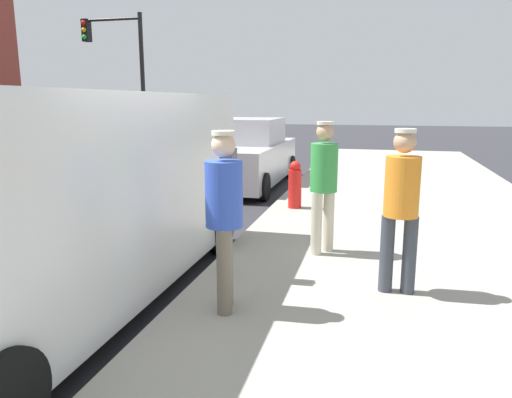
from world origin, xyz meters
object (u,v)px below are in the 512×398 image
Objects in this scene: parked_sedan_ahead at (244,156)px; traffic_light_corner at (121,61)px; pedestrian_in_orange at (401,201)px; pedestrian_in_blue at (224,210)px; parking_meter_near at (229,186)px; pedestrian_in_green at (324,179)px; fire_hydrant at (295,185)px; parked_van at (62,194)px.

traffic_light_corner is (-6.20, 5.28, 2.77)m from parked_sedan_ahead.
traffic_light_corner is at bearing 139.56° from parked_sedan_ahead.
pedestrian_in_blue is (-1.57, -0.81, 0.00)m from pedestrian_in_orange.
pedestrian_in_blue is 0.38× the size of parked_sedan_ahead.
parking_meter_near is 0.82m from pedestrian_in_blue.
pedestrian_in_green is 1.01× the size of pedestrian_in_orange.
fire_hydrant is at bearing 107.19° from pedestrian_in_green.
parked_sedan_ahead is 5.13× the size of fire_hydrant.
parked_sedan_ahead is at bearing -40.44° from traffic_light_corner.
pedestrian_in_orange is at bearing 13.25° from parked_van.
parking_meter_near reaches higher than parked_sedan_ahead.
pedestrian_in_green is at bearing 128.25° from pedestrian_in_orange.
parked_van is at bearing -166.75° from pedestrian_in_orange.
pedestrian_in_blue reaches higher than parking_meter_near.
parked_sedan_ahead is at bearing 115.16° from pedestrian_in_green.
parked_sedan_ahead is (-3.42, 6.51, -0.35)m from pedestrian_in_orange.
parked_van reaches higher than pedestrian_in_green.
parked_sedan_ahead is 8.60m from traffic_light_corner.
parked_sedan_ahead is at bearing 91.14° from parked_van.
traffic_light_corner is (-6.34, 12.57, 2.36)m from parked_van.
pedestrian_in_orange is (0.89, -1.12, -0.01)m from pedestrian_in_green.
traffic_light_corner is (-8.73, 10.67, 2.41)m from pedestrian_in_green.
parking_meter_near is 1.78m from pedestrian_in_orange.
pedestrian_in_orange reaches higher than fire_hydrant.
parking_meter_near is at bearing -56.43° from traffic_light_corner.
parked_van is (-1.50, -0.75, -0.03)m from parking_meter_near.
parking_meter_near is at bearing -127.70° from pedestrian_in_green.
parking_meter_near reaches higher than fire_hydrant.
pedestrian_in_blue is at bearing -1.43° from parked_van.
pedestrian_in_orange reaches higher than parking_meter_near.
pedestrian_in_orange is 7.36m from parked_sedan_ahead.
parking_meter_near is 3.74m from fire_hydrant.
parking_meter_near is 6.75m from parked_sedan_ahead.
traffic_light_corner is at bearing 123.57° from parking_meter_near.
parked_van is at bearing 178.57° from pedestrian_in_blue.
parking_meter_near is at bearing -91.55° from fire_hydrant.
parking_meter_near is 0.34× the size of parked_sedan_ahead.
parked_sedan_ahead is (-1.85, 7.33, -0.35)m from pedestrian_in_blue.
pedestrian_in_blue is at bearing -75.85° from parked_sedan_ahead.
fire_hydrant is at bearing -45.66° from traffic_light_corner.
parking_meter_near is 0.91× the size of pedestrian_in_green.
pedestrian_in_orange reaches higher than parked_sedan_ahead.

